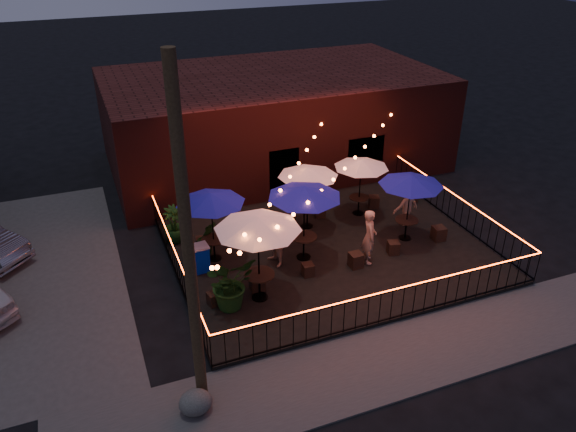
{
  "coord_description": "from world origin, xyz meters",
  "views": [
    {
      "loc": [
        -7.05,
        -12.27,
        9.97
      ],
      "look_at": [
        -1.18,
        2.62,
        1.31
      ],
      "focal_mm": 35.0,
      "sensor_mm": 36.0,
      "label": 1
    }
  ],
  "objects_px": {
    "cafe_table_0": "(258,224)",
    "cafe_table_4": "(411,181)",
    "cafe_table_3": "(308,172)",
    "utility_pole": "(188,250)",
    "cooler": "(198,259)",
    "boulder": "(195,402)",
    "cafe_table_2": "(305,193)",
    "cafe_table_1": "(211,199)",
    "cafe_table_5": "(361,164)"
  },
  "relations": [
    {
      "from": "cafe_table_0",
      "to": "cafe_table_3",
      "type": "bearing_deg",
      "value": 48.84
    },
    {
      "from": "cafe_table_2",
      "to": "boulder",
      "type": "height_order",
      "value": "cafe_table_2"
    },
    {
      "from": "cafe_table_1",
      "to": "cooler",
      "type": "distance_m",
      "value": 1.89
    },
    {
      "from": "cafe_table_2",
      "to": "cafe_table_3",
      "type": "xyz_separation_m",
      "value": [
        0.91,
        1.83,
        -0.24
      ]
    },
    {
      "from": "cafe_table_0",
      "to": "cafe_table_1",
      "type": "distance_m",
      "value": 2.6
    },
    {
      "from": "cafe_table_2",
      "to": "boulder",
      "type": "bearing_deg",
      "value": -133.84
    },
    {
      "from": "cafe_table_0",
      "to": "cafe_table_4",
      "type": "xyz_separation_m",
      "value": [
        5.73,
        1.37,
        -0.29
      ]
    },
    {
      "from": "cafe_table_4",
      "to": "cafe_table_3",
      "type": "bearing_deg",
      "value": 144.63
    },
    {
      "from": "utility_pole",
      "to": "cafe_table_2",
      "type": "relative_size",
      "value": 3.13
    },
    {
      "from": "utility_pole",
      "to": "cafe_table_1",
      "type": "xyz_separation_m",
      "value": [
        1.75,
        5.39,
        -1.69
      ]
    },
    {
      "from": "cafe_table_1",
      "to": "boulder",
      "type": "distance_m",
      "value": 6.52
    },
    {
      "from": "utility_pole",
      "to": "cafe_table_4",
      "type": "xyz_separation_m",
      "value": [
        8.15,
        4.26,
        -1.7
      ]
    },
    {
      "from": "cafe_table_1",
      "to": "cafe_table_4",
      "type": "bearing_deg",
      "value": -10.01
    },
    {
      "from": "cafe_table_2",
      "to": "boulder",
      "type": "relative_size",
      "value": 3.11
    },
    {
      "from": "cafe_table_1",
      "to": "boulder",
      "type": "relative_size",
      "value": 2.87
    },
    {
      "from": "cafe_table_2",
      "to": "cafe_table_4",
      "type": "height_order",
      "value": "cafe_table_2"
    },
    {
      "from": "cafe_table_0",
      "to": "cafe_table_4",
      "type": "relative_size",
      "value": 1.22
    },
    {
      "from": "cafe_table_3",
      "to": "cafe_table_5",
      "type": "relative_size",
      "value": 1.16
    },
    {
      "from": "utility_pole",
      "to": "cafe_table_2",
      "type": "height_order",
      "value": "utility_pole"
    },
    {
      "from": "cafe_table_0",
      "to": "cafe_table_4",
      "type": "bearing_deg",
      "value": 13.45
    },
    {
      "from": "utility_pole",
      "to": "cafe_table_3",
      "type": "height_order",
      "value": "utility_pole"
    },
    {
      "from": "cafe_table_1",
      "to": "cafe_table_2",
      "type": "xyz_separation_m",
      "value": [
        2.69,
        -0.98,
        0.18
      ]
    },
    {
      "from": "utility_pole",
      "to": "boulder",
      "type": "distance_m",
      "value": 3.72
    },
    {
      "from": "cafe_table_3",
      "to": "boulder",
      "type": "relative_size",
      "value": 3.08
    },
    {
      "from": "cafe_table_3",
      "to": "cafe_table_4",
      "type": "distance_m",
      "value": 3.43
    },
    {
      "from": "cafe_table_1",
      "to": "cafe_table_5",
      "type": "distance_m",
      "value": 5.85
    },
    {
      "from": "utility_pole",
      "to": "boulder",
      "type": "xyz_separation_m",
      "value": [
        -0.26,
        -0.48,
        -3.68
      ]
    },
    {
      "from": "cafe_table_2",
      "to": "cafe_table_4",
      "type": "bearing_deg",
      "value": -2.36
    },
    {
      "from": "cafe_table_0",
      "to": "boulder",
      "type": "distance_m",
      "value": 4.87
    },
    {
      "from": "cafe_table_0",
      "to": "boulder",
      "type": "height_order",
      "value": "cafe_table_0"
    },
    {
      "from": "cafe_table_3",
      "to": "boulder",
      "type": "xyz_separation_m",
      "value": [
        -5.62,
        -6.73,
        -1.92
      ]
    },
    {
      "from": "cafe_table_0",
      "to": "cooler",
      "type": "xyz_separation_m",
      "value": [
        -1.32,
        2.0,
        -1.98
      ]
    },
    {
      "from": "utility_pole",
      "to": "cafe_table_5",
      "type": "xyz_separation_m",
      "value": [
        7.5,
        6.45,
        -1.86
      ]
    },
    {
      "from": "cafe_table_3",
      "to": "cafe_table_2",
      "type": "bearing_deg",
      "value": -116.51
    },
    {
      "from": "utility_pole",
      "to": "cafe_table_1",
      "type": "relative_size",
      "value": 3.39
    },
    {
      "from": "cooler",
      "to": "cafe_table_5",
      "type": "bearing_deg",
      "value": 9.25
    },
    {
      "from": "cafe_table_0",
      "to": "cafe_table_4",
      "type": "height_order",
      "value": "cafe_table_0"
    },
    {
      "from": "cafe_table_4",
      "to": "cooler",
      "type": "xyz_separation_m",
      "value": [
        -7.04,
        0.63,
        -1.7
      ]
    },
    {
      "from": "cafe_table_4",
      "to": "boulder",
      "type": "distance_m",
      "value": 9.86
    },
    {
      "from": "cafe_table_0",
      "to": "cafe_table_5",
      "type": "height_order",
      "value": "cafe_table_0"
    },
    {
      "from": "boulder",
      "to": "cooler",
      "type": "bearing_deg",
      "value": 75.72
    },
    {
      "from": "cafe_table_4",
      "to": "cafe_table_5",
      "type": "bearing_deg",
      "value": 106.49
    },
    {
      "from": "cafe_table_3",
      "to": "cafe_table_5",
      "type": "distance_m",
      "value": 2.16
    },
    {
      "from": "cooler",
      "to": "boulder",
      "type": "distance_m",
      "value": 5.55
    },
    {
      "from": "utility_pole",
      "to": "cooler",
      "type": "relative_size",
      "value": 8.94
    },
    {
      "from": "cafe_table_0",
      "to": "cafe_table_5",
      "type": "xyz_separation_m",
      "value": [
        5.08,
        3.56,
        -0.45
      ]
    },
    {
      "from": "cafe_table_3",
      "to": "boulder",
      "type": "bearing_deg",
      "value": -129.85
    },
    {
      "from": "cafe_table_0",
      "to": "cafe_table_3",
      "type": "height_order",
      "value": "cafe_table_0"
    },
    {
      "from": "cafe_table_0",
      "to": "cafe_table_3",
      "type": "relative_size",
      "value": 1.23
    },
    {
      "from": "cafe_table_3",
      "to": "cafe_table_0",
      "type": "bearing_deg",
      "value": -131.16
    }
  ]
}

